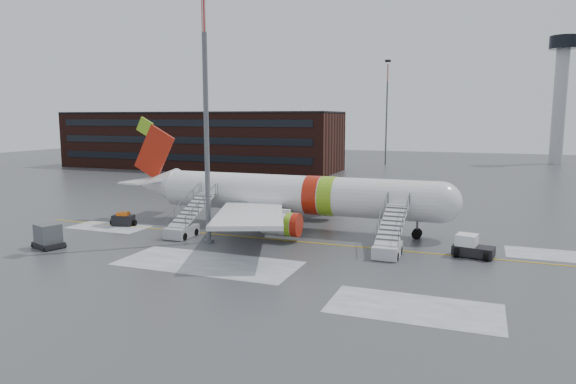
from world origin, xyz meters
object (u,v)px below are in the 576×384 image
at_px(airstair_aft, 186,224).
at_px(pushback_tug, 471,247).
at_px(baggage_tractor, 123,220).
at_px(light_mast_near, 206,107).
at_px(uld_container, 48,237).
at_px(airliner, 286,195).
at_px(airstair_fwd, 389,242).

relative_size(airstair_aft, pushback_tug, 2.29).
distance_m(baggage_tractor, light_mast_near, 16.80).
height_order(uld_container, light_mast_near, light_mast_near).
distance_m(airstair_aft, pushback_tug, 25.51).
height_order(pushback_tug, baggage_tractor, pushback_tug).
height_order(pushback_tug, light_mast_near, light_mast_near).
height_order(airliner, pushback_tug, airliner).
bearing_deg(uld_container, airliner, 42.12).
relative_size(airliner, pushback_tug, 10.40).
bearing_deg(uld_container, airstair_aft, 43.62).
relative_size(airstair_aft, uld_container, 2.58).
distance_m(airliner, baggage_tractor, 17.14).
height_order(airstair_fwd, uld_container, airstair_fwd).
bearing_deg(pushback_tug, uld_container, -163.88).
bearing_deg(baggage_tractor, pushback_tug, 0.06).
bearing_deg(uld_container, baggage_tractor, 89.58).
xyz_separation_m(airliner, pushback_tug, (17.76, -4.86, -2.63)).
bearing_deg(pushback_tug, airstair_fwd, -165.08).
xyz_separation_m(airstair_fwd, baggage_tractor, (-27.67, 1.64, -0.47)).
distance_m(airstair_aft, baggage_tractor, 8.66).
bearing_deg(airliner, uld_container, -137.88).
relative_size(airstair_aft, light_mast_near, 0.33).
bearing_deg(airstair_aft, uld_container, -136.38).
xyz_separation_m(airstair_fwd, light_mast_near, (-15.78, -1.65, 10.94)).
height_order(airstair_fwd, airstair_aft, same).
distance_m(airliner, airstair_fwd, 13.42).
relative_size(pushback_tug, baggage_tractor, 1.20).
height_order(airstair_fwd, baggage_tractor, airstair_fwd).
bearing_deg(airstair_aft, pushback_tug, 3.76).
height_order(airliner, airstair_fwd, airliner).
height_order(airliner, airstair_aft, airliner).
xyz_separation_m(uld_container, light_mast_near, (11.96, 6.51, 11.04)).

